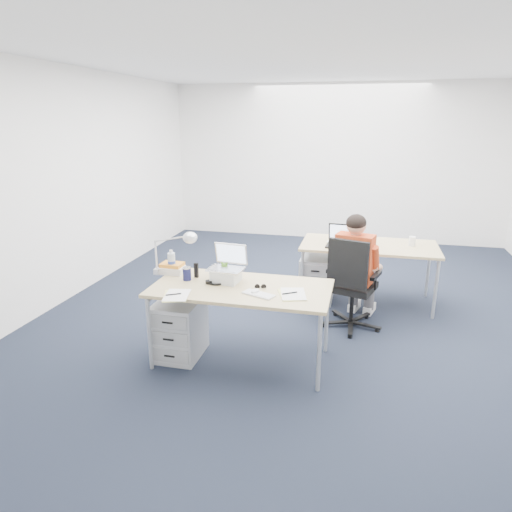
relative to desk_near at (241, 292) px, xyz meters
The scene contains 24 objects.
floor 1.56m from the desk_near, 70.25° to the left, with size 7.00×7.00×0.00m, color black.
room 1.74m from the desk_near, 70.25° to the left, with size 6.02×7.02×2.80m.
desk_near is the anchor object (origin of this frame).
desk_far 2.07m from the desk_near, 57.43° to the left, with size 1.60×0.80×0.73m.
office_chair 1.41m from the desk_near, 44.91° to the left, with size 0.80×0.80×1.02m.
seated_person 1.50m from the desk_near, 48.47° to the left, with size 0.49×0.73×1.23m.
drawer_pedestal_near 0.72m from the desk_near, behind, with size 0.40×0.50×0.55m, color #B0B3B6.
drawer_pedestal_far 1.81m from the desk_near, 73.03° to the left, with size 0.40×0.50×0.55m, color #B0B3B6.
silver_laptop 0.29m from the desk_near, 151.12° to the left, with size 0.32×0.25×0.33m, color silver, non-canonical shape.
wireless_keyboard 0.26m from the desk_near, 38.74° to the right, with size 0.28×0.12×0.01m, color white.
computer_mouse 0.21m from the desk_near, 37.56° to the right, with size 0.06×0.10×0.03m, color white.
headphones 0.25m from the desk_near, behind, with size 0.20×0.16×0.03m, color black, non-canonical shape.
can_koozie 0.55m from the desk_near, behind, with size 0.08×0.08×0.13m, color #151844.
water_bottle 0.79m from the desk_near, 165.21° to the left, with size 0.07×0.07×0.24m, color silver.
bear_figurine 0.29m from the desk_near, 142.57° to the left, with size 0.09×0.07×0.17m, color #30651B, non-canonical shape.
book_stack 0.78m from the desk_near, 164.36° to the left, with size 0.22×0.17×0.10m, color silver.
cordless_phone 0.51m from the desk_near, 163.14° to the left, with size 0.04×0.02×0.14m, color black.
papers_left 0.60m from the desk_near, 144.01° to the right, with size 0.20×0.28×0.01m, color #E2DF83.
papers_right 0.49m from the desk_near, 10.93° to the right, with size 0.20×0.29×0.01m, color #E2DF83.
sunglasses 0.19m from the desk_near, ahead, with size 0.11×0.05×0.02m, color black, non-canonical shape.
desk_lamp 0.81m from the desk_near, 168.40° to the left, with size 0.40×0.15×0.46m, color silver, non-canonical shape.
dark_laptop 1.77m from the desk_near, 62.80° to the left, with size 0.37×0.36×0.27m, color black, non-canonical shape.
far_cup 2.43m from the desk_near, 48.42° to the left, with size 0.08×0.08×0.11m, color white.
far_papers 1.96m from the desk_near, 68.34° to the left, with size 0.21×0.30×0.01m, color white.
Camera 1 is at (0.55, -5.01, 2.17)m, focal length 32.00 mm.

